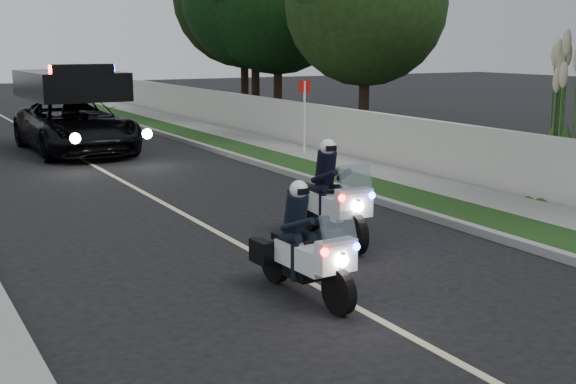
# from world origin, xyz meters

# --- Properties ---
(ground) EXTENTS (120.00, 120.00, 0.00)m
(ground) POSITION_xyz_m (0.00, 0.00, 0.00)
(ground) COLOR black
(ground) RESTS_ON ground
(curb_right) EXTENTS (0.20, 60.00, 0.15)m
(curb_right) POSITION_xyz_m (4.10, 10.00, 0.07)
(curb_right) COLOR gray
(curb_right) RESTS_ON ground
(grass_verge) EXTENTS (1.20, 60.00, 0.16)m
(grass_verge) POSITION_xyz_m (4.80, 10.00, 0.08)
(grass_verge) COLOR #193814
(grass_verge) RESTS_ON ground
(sidewalk_right) EXTENTS (1.40, 60.00, 0.16)m
(sidewalk_right) POSITION_xyz_m (6.10, 10.00, 0.08)
(sidewalk_right) COLOR gray
(sidewalk_right) RESTS_ON ground
(property_wall) EXTENTS (0.22, 60.00, 1.50)m
(property_wall) POSITION_xyz_m (7.10, 10.00, 0.75)
(property_wall) COLOR beige
(property_wall) RESTS_ON ground
(lane_marking) EXTENTS (0.12, 50.00, 0.01)m
(lane_marking) POSITION_xyz_m (0.00, 10.00, 0.00)
(lane_marking) COLOR #BFB78C
(lane_marking) RESTS_ON ground
(police_moto_left) EXTENTS (0.77, 1.93, 1.61)m
(police_moto_left) POSITION_xyz_m (-0.38, -0.61, 0.00)
(police_moto_left) COLOR white
(police_moto_left) RESTS_ON ground
(police_moto_right) EXTENTS (0.95, 2.19, 1.80)m
(police_moto_right) POSITION_xyz_m (1.51, 1.69, 0.00)
(police_moto_right) COLOR silver
(police_moto_right) RESTS_ON ground
(police_suv) EXTENTS (2.99, 6.25, 3.01)m
(police_suv) POSITION_xyz_m (0.23, 14.87, 0.00)
(police_suv) COLOR black
(police_suv) RESTS_ON ground
(sign_post) EXTENTS (0.38, 0.38, 2.42)m
(sign_post) POSITION_xyz_m (6.00, 10.30, 0.00)
(sign_post) COLOR red
(sign_post) RESTS_ON ground
(pampas_mid) EXTENTS (1.61, 1.61, 3.88)m
(pampas_mid) POSITION_xyz_m (7.60, 1.93, 0.00)
(pampas_mid) COLOR beige
(pampas_mid) RESTS_ON ground
(pampas_far) EXTENTS (1.40, 1.40, 3.83)m
(pampas_far) POSITION_xyz_m (7.60, 2.28, 0.00)
(pampas_far) COLOR beige
(pampas_far) RESTS_ON ground
(tree_right_b) EXTENTS (6.53, 6.53, 9.17)m
(tree_right_b) POSITION_xyz_m (9.48, 12.18, 0.00)
(tree_right_b) COLOR #214015
(tree_right_b) RESTS_ON ground
(tree_right_c) EXTENTS (5.98, 5.98, 9.83)m
(tree_right_c) POSITION_xyz_m (9.78, 19.00, 0.00)
(tree_right_c) COLOR black
(tree_right_c) RESTS_ON ground
(tree_right_d) EXTENTS (7.95, 7.95, 10.62)m
(tree_right_d) POSITION_xyz_m (9.45, 20.47, 0.00)
(tree_right_d) COLOR #123511
(tree_right_d) RESTS_ON ground
(tree_right_e) EXTENTS (7.93, 7.93, 10.77)m
(tree_right_e) POSITION_xyz_m (9.85, 22.38, 0.00)
(tree_right_e) COLOR black
(tree_right_e) RESTS_ON ground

